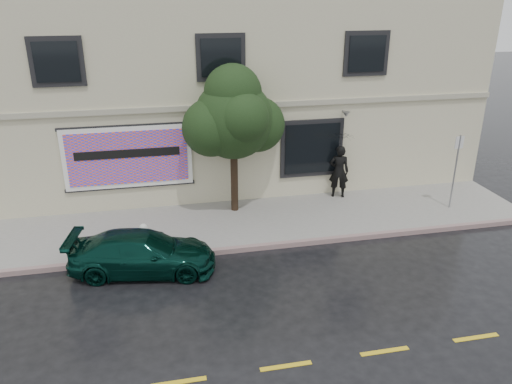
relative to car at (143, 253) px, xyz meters
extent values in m
plane|color=black|center=(2.85, -0.95, -0.57)|extent=(90.00, 90.00, 0.00)
cube|color=gray|center=(2.85, 2.30, -0.50)|extent=(20.00, 3.50, 0.15)
cube|color=gray|center=(2.85, 0.55, -0.50)|extent=(20.00, 0.18, 0.16)
cube|color=gold|center=(2.85, -4.45, -0.57)|extent=(19.00, 0.12, 0.01)
cube|color=#B7AA93|center=(2.85, 8.05, 2.93)|extent=(20.00, 8.00, 7.00)
cube|color=#9E9984|center=(2.85, 4.01, 3.03)|extent=(20.00, 0.12, 0.18)
cube|color=black|center=(6.05, 4.01, 1.38)|extent=(2.30, 0.10, 2.10)
cube|color=black|center=(6.05, 3.95, 1.38)|extent=(2.00, 0.05, 1.80)
cube|color=black|center=(-2.15, 3.95, 4.63)|extent=(1.30, 0.05, 1.20)
cube|color=black|center=(2.85, 3.95, 4.63)|extent=(1.30, 0.05, 1.20)
cube|color=black|center=(7.85, 3.95, 4.63)|extent=(1.30, 0.05, 1.20)
cube|color=white|center=(-0.35, 3.98, 1.48)|extent=(4.20, 0.06, 2.10)
cube|color=#EC5C34|center=(-0.35, 3.94, 1.48)|extent=(3.90, 0.04, 1.80)
cube|color=black|center=(-0.35, 4.01, 0.43)|extent=(4.30, 0.10, 0.10)
cube|color=black|center=(-0.35, 4.01, 2.53)|extent=(4.30, 0.10, 0.10)
cube|color=black|center=(-0.35, 3.91, 1.63)|extent=(3.40, 0.02, 0.28)
imported|color=black|center=(0.00, 0.00, 0.00)|extent=(4.16, 2.36, 1.14)
imported|color=black|center=(7.00, 3.65, 0.55)|extent=(0.83, 0.68, 1.95)
imported|color=black|center=(7.00, 3.65, 1.89)|extent=(1.12, 1.12, 0.73)
cylinder|color=#312416|center=(3.10, 3.25, 0.70)|extent=(0.24, 0.24, 2.25)
sphere|color=black|center=(3.10, 3.25, 2.77)|extent=(2.58, 2.58, 2.58)
cylinder|color=silver|center=(0.05, 0.85, -0.38)|extent=(0.34, 0.34, 0.09)
cylinder|color=silver|center=(0.05, 0.85, -0.02)|extent=(0.25, 0.25, 0.62)
sphere|color=silver|center=(0.05, 0.85, 0.34)|extent=(0.25, 0.25, 0.25)
cylinder|color=silver|center=(0.05, 0.85, 0.01)|extent=(0.36, 0.11, 0.11)
cylinder|color=gray|center=(10.48, 1.89, 0.88)|extent=(0.06, 0.06, 2.61)
cube|color=silver|center=(10.48, 1.89, 1.93)|extent=(0.32, 0.04, 0.42)
camera|label=1|loc=(0.55, -12.33, 6.66)|focal=35.00mm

